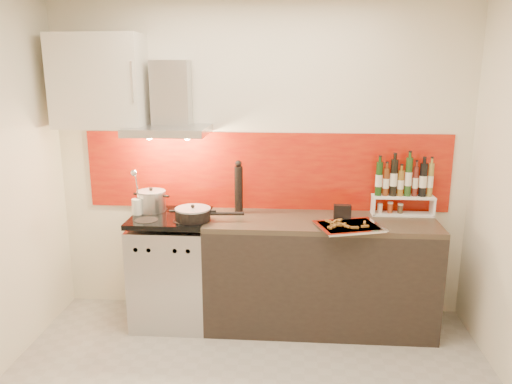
# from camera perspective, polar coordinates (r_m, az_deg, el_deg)

# --- Properties ---
(back_wall) EXTENTS (3.40, 0.02, 2.60)m
(back_wall) POSITION_cam_1_polar(r_m,az_deg,el_deg) (4.13, 0.47, 3.53)
(back_wall) COLOR silver
(back_wall) RESTS_ON ground
(backsplash) EXTENTS (3.00, 0.02, 0.64)m
(backsplash) POSITION_cam_1_polar(r_m,az_deg,el_deg) (4.13, 1.14, 2.40)
(backsplash) COLOR #9A0B08
(backsplash) RESTS_ON back_wall
(range_stove) EXTENTS (0.60, 0.60, 0.91)m
(range_stove) POSITION_cam_1_polar(r_m,az_deg,el_deg) (4.20, -9.54, -8.77)
(range_stove) COLOR #B7B7BA
(range_stove) RESTS_ON ground
(counter) EXTENTS (1.80, 0.60, 0.90)m
(counter) POSITION_cam_1_polar(r_m,az_deg,el_deg) (4.09, 7.25, -9.17)
(counter) COLOR black
(counter) RESTS_ON ground
(range_hood) EXTENTS (0.62, 0.50, 0.61)m
(range_hood) POSITION_cam_1_polar(r_m,az_deg,el_deg) (4.02, -9.81, 9.40)
(range_hood) COLOR #B7B7BA
(range_hood) RESTS_ON back_wall
(upper_cabinet) EXTENTS (0.70, 0.35, 0.72)m
(upper_cabinet) POSITION_cam_1_polar(r_m,az_deg,el_deg) (4.17, -17.49, 11.98)
(upper_cabinet) COLOR beige
(upper_cabinet) RESTS_ON back_wall
(stock_pot) EXTENTS (0.23, 0.23, 0.20)m
(stock_pot) POSITION_cam_1_polar(r_m,az_deg,el_deg) (4.16, -11.85, -1.00)
(stock_pot) COLOR #B7B7BA
(stock_pot) RESTS_ON range_stove
(saute_pan) EXTENTS (0.53, 0.27, 0.13)m
(saute_pan) POSITION_cam_1_polar(r_m,az_deg,el_deg) (3.87, -7.11, -2.51)
(saute_pan) COLOR black
(saute_pan) RESTS_ON range_stove
(utensil_jar) EXTENTS (0.08, 0.12, 0.39)m
(utensil_jar) POSITION_cam_1_polar(r_m,az_deg,el_deg) (4.08, -13.49, -1.08)
(utensil_jar) COLOR silver
(utensil_jar) RESTS_ON range_stove
(pepper_mill) EXTENTS (0.07, 0.07, 0.43)m
(pepper_mill) POSITION_cam_1_polar(r_m,az_deg,el_deg) (4.03, -2.00, 0.49)
(pepper_mill) COLOR black
(pepper_mill) RESTS_ON counter
(step_shelf) EXTENTS (0.49, 0.13, 0.47)m
(step_shelf) POSITION_cam_1_polar(r_m,az_deg,el_deg) (4.13, 16.44, 0.39)
(step_shelf) COLOR white
(step_shelf) RESTS_ON counter
(caddy_box) EXTENTS (0.13, 0.06, 0.11)m
(caddy_box) POSITION_cam_1_polar(r_m,az_deg,el_deg) (3.95, 9.84, -2.27)
(caddy_box) COLOR black
(caddy_box) RESTS_ON counter
(baking_tray) EXTENTS (0.54, 0.48, 0.03)m
(baking_tray) POSITION_cam_1_polar(r_m,az_deg,el_deg) (3.75, 10.53, -3.88)
(baking_tray) COLOR silver
(baking_tray) RESTS_ON counter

